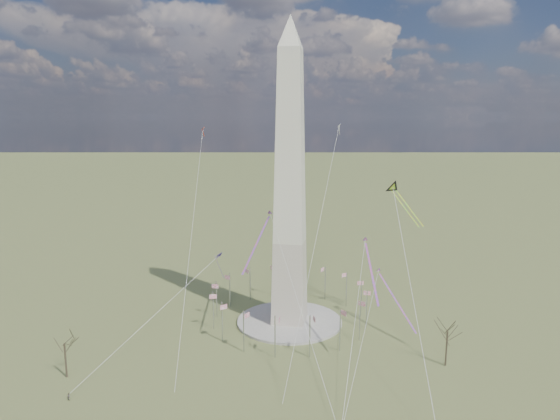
% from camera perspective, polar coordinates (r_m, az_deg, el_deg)
% --- Properties ---
extents(ground, '(2000.00, 2000.00, 0.00)m').
position_cam_1_polar(ground, '(175.95, 1.09, -12.70)').
color(ground, '#455229').
rests_on(ground, ground).
extents(plaza, '(36.00, 36.00, 0.80)m').
position_cam_1_polar(plaza, '(175.80, 1.09, -12.58)').
color(plaza, '#9D958F').
rests_on(plaza, ground).
extents(washington_monument, '(15.56, 15.56, 100.00)m').
position_cam_1_polar(washington_monument, '(163.08, 1.15, 2.97)').
color(washington_monument, '#B0A693').
rests_on(washington_monument, plaza).
extents(flagpole_ring, '(54.40, 54.40, 13.00)m').
position_cam_1_polar(flagpole_ring, '(173.21, 1.10, -10.49)').
color(flagpole_ring, silver).
rests_on(flagpole_ring, ground).
extents(tree_near, '(8.77, 8.77, 15.34)m').
position_cam_1_polar(tree_near, '(151.22, 18.62, -12.80)').
color(tree_near, '#433929').
rests_on(tree_near, ground).
extents(tree_far, '(8.18, 8.18, 14.32)m').
position_cam_1_polar(tree_far, '(149.93, -23.45, -13.65)').
color(tree_far, '#433929').
rests_on(tree_far, ground).
extents(person_west, '(1.12, 1.09, 1.82)m').
position_cam_1_polar(person_west, '(142.83, -22.97, -19.03)').
color(person_west, gray).
rests_on(person_west, ground).
extents(kite_delta_black, '(13.29, 15.76, 13.89)m').
position_cam_1_polar(kite_delta_black, '(176.87, 12.99, 2.23)').
color(kite_delta_black, black).
rests_on(kite_delta_black, ground).
extents(kite_diamond_purple, '(2.63, 3.29, 9.61)m').
position_cam_1_polar(kite_diamond_purple, '(174.60, -6.98, -5.49)').
color(kite_diamond_purple, navy).
rests_on(kite_diamond_purple, ground).
extents(kite_streamer_left, '(5.60, 20.93, 14.52)m').
position_cam_1_polar(kite_streamer_left, '(149.72, 10.20, -5.85)').
color(kite_streamer_left, '#DC4522').
rests_on(kite_streamer_left, ground).
extents(kite_streamer_mid, '(5.27, 22.66, 15.65)m').
position_cam_1_polar(kite_streamer_mid, '(158.59, -2.18, -2.66)').
color(kite_streamer_mid, '#DC4522').
rests_on(kite_streamer_mid, ground).
extents(kite_streamer_right, '(13.00, 19.02, 15.00)m').
position_cam_1_polar(kite_streamer_right, '(169.41, 12.56, -9.07)').
color(kite_streamer_right, '#DC4522').
rests_on(kite_streamer_right, ground).
extents(kite_small_red, '(1.04, 1.69, 4.06)m').
position_cam_1_polar(kite_small_red, '(210.76, -8.79, 9.08)').
color(kite_small_red, '#F4421C').
rests_on(kite_small_red, ground).
extents(kite_small_white, '(1.12, 1.85, 4.32)m').
position_cam_1_polar(kite_small_white, '(199.79, 6.79, 9.47)').
color(kite_small_white, silver).
rests_on(kite_small_white, ground).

